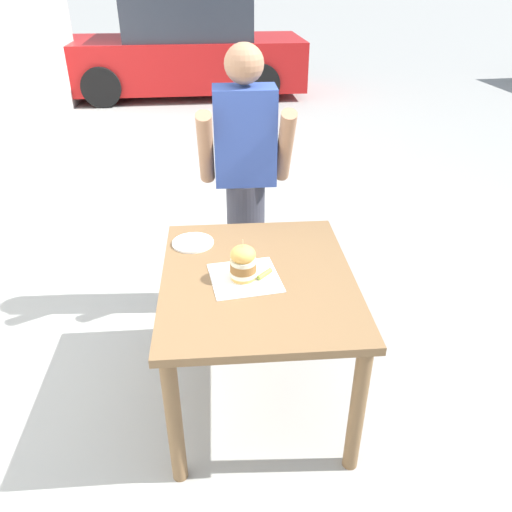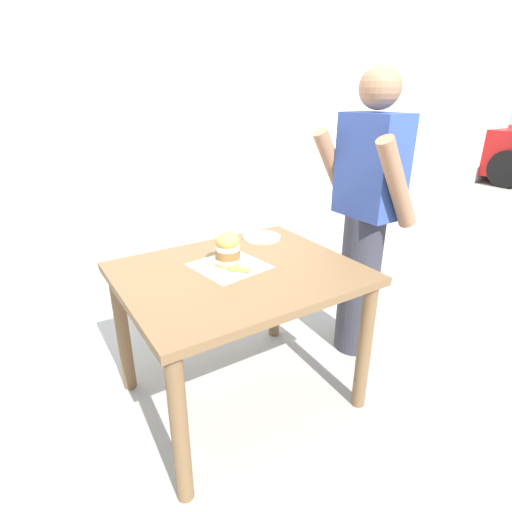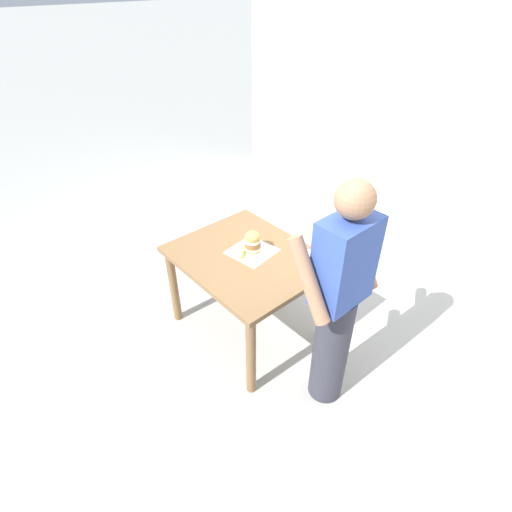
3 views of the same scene
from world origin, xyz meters
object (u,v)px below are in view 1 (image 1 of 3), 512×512
Objects in this scene: side_plate_with_forks at (193,243)px; parked_car_mid_block at (184,52)px; patio_table at (258,296)px; sandwich at (243,263)px; diner_across_table at (245,184)px; pickle_spear at (265,274)px.

side_plate_with_forks is 7.08m from parked_car_mid_block.
parked_car_mid_block is (-0.70, 7.41, 0.08)m from patio_table.
patio_table is 0.26× the size of parked_car_mid_block.
diner_across_table reaches higher than sandwich.
diner_across_table is (-0.01, 0.85, 0.24)m from patio_table.
diner_across_table is at bearing 92.49° from pickle_spear.
patio_table is 0.66× the size of diner_across_table.
pickle_spear reaches higher than patio_table.
sandwich is 0.05× the size of parked_car_mid_block.
sandwich is at bearing -176.45° from pickle_spear.
diner_across_table reaches higher than pickle_spear.
sandwich is 2.22× the size of pickle_spear.
parked_car_mid_block is (-0.63, 7.43, -0.13)m from sandwich.
side_plate_with_forks is at bearing 133.01° from patio_table.
sandwich is 0.44m from side_plate_with_forks.
diner_across_table is (0.06, 0.87, 0.03)m from sandwich.
sandwich reaches higher than patio_table.
parked_car_mid_block reaches higher than patio_table.
sandwich is at bearing -55.45° from side_plate_with_forks.
side_plate_with_forks is (-0.35, 0.35, -0.01)m from pickle_spear.
parked_car_mid_block is (-0.38, 7.07, -0.05)m from side_plate_with_forks.
pickle_spear is 0.50m from side_plate_with_forks.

